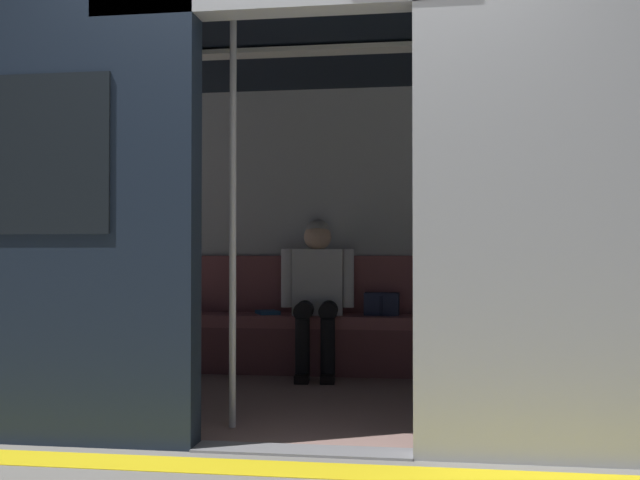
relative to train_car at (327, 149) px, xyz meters
The scene contains 8 objects.
ground_plane 2.00m from the train_car, 93.18° to the left, with size 60.00×60.00×0.00m, color gray.
platform_edge_strip 2.19m from the train_car, 92.57° to the left, with size 8.00×0.24×0.01m, color yellow.
train_car is the anchor object (origin of this frame).
bench_seat 1.62m from the train_car, 93.71° to the right, with size 3.29×0.44×0.44m.
person_seated 1.37m from the train_car, 77.89° to the right, with size 0.55×0.70×1.17m.
handbag 1.56m from the train_car, 102.64° to the right, with size 0.26×0.15×0.17m.
book 1.69m from the train_car, 61.09° to the right, with size 0.15×0.22×0.03m, color #26598C.
grab_pole_door 1.01m from the train_car, 65.46° to the left, with size 0.04×0.04×2.20m, color silver.
Camera 1 is at (-0.62, 3.53, 0.90)m, focal length 43.96 mm.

